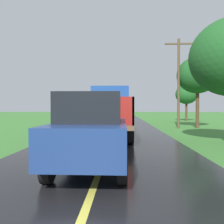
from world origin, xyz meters
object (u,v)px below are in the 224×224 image
object	(u,v)px
banana_truck_far	(114,110)
following_car	(93,130)
roadside_tree_mid_right	(186,94)
utility_pole_roadside	(179,80)
banana_truck_near	(109,112)
roadside_tree_near_left	(198,75)

from	to	relation	value
banana_truck_far	following_car	size ratio (longest dim) A/B	1.42
banana_truck_far	roadside_tree_mid_right	distance (m)	10.09
utility_pole_roadside	roadside_tree_mid_right	world-z (taller)	utility_pole_roadside
banana_truck_near	utility_pole_roadside	world-z (taller)	utility_pole_roadside
banana_truck_far	banana_truck_near	bearing A→B (deg)	-88.91
utility_pole_roadside	following_car	world-z (taller)	utility_pole_roadside
banana_truck_far	utility_pole_roadside	world-z (taller)	utility_pole_roadside
utility_pole_roadside	roadside_tree_mid_right	xyz separation A→B (m)	(3.61, 10.88, -0.57)
banana_truck_far	following_car	bearing A→B (deg)	-89.44
banana_truck_near	roadside_tree_mid_right	xyz separation A→B (m)	(8.87, 17.45, 1.94)
roadside_tree_near_left	banana_truck_far	bearing A→B (deg)	137.69
banana_truck_near	following_car	world-z (taller)	banana_truck_near
banana_truck_far	following_car	distance (m)	20.18
roadside_tree_near_left	following_car	xyz separation A→B (m)	(-7.01, -13.62, -3.31)
following_car	banana_truck_far	bearing A→B (deg)	90.56
banana_truck_far	roadside_tree_near_left	bearing A→B (deg)	-42.31
utility_pole_roadside	roadside_tree_near_left	xyz separation A→B (m)	(1.68, 0.48, 0.42)
banana_truck_near	roadside_tree_mid_right	distance (m)	19.68
roadside_tree_near_left	roadside_tree_mid_right	xyz separation A→B (m)	(1.93, 10.40, -0.99)
utility_pole_roadside	following_car	distance (m)	14.47
following_car	banana_truck_near	bearing A→B (deg)	89.46
roadside_tree_near_left	following_car	distance (m)	15.67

